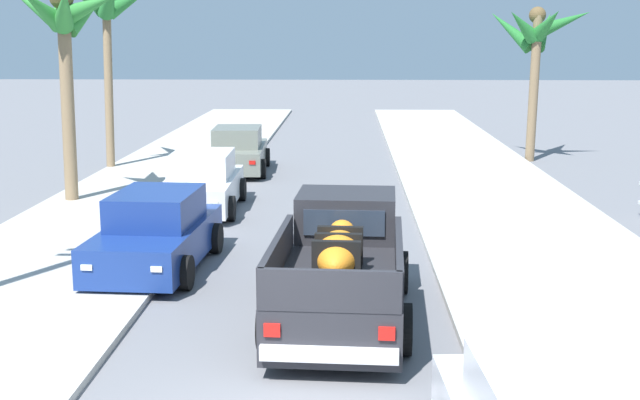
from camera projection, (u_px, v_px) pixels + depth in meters
name	position (u px, v px, depth m)	size (l,w,h in m)	color
sidewalk_left	(121.00, 212.00, 21.29)	(4.84, 60.00, 0.12)	#B2AFA8
sidewalk_right	(508.00, 214.00, 20.97)	(4.84, 60.00, 0.12)	#B2AFA8
curb_left	(160.00, 212.00, 21.26)	(0.16, 60.00, 0.10)	silver
curb_right	(468.00, 215.00, 21.00)	(0.16, 60.00, 0.10)	silver
pickup_truck	(342.00, 268.00, 13.37)	(2.41, 5.30, 1.80)	#28282D
car_left_near	(156.00, 233.00, 16.17)	(2.20, 4.33, 1.54)	navy
car_right_near	(238.00, 151.00, 27.75)	(2.17, 4.32, 1.54)	slate
car_left_mid	(202.00, 184.00, 21.66)	(2.09, 4.29, 1.54)	silver
palm_tree_left_fore	(105.00, 7.00, 27.51)	(3.66, 3.40, 6.55)	#846B4C
palm_tree_right_fore	(537.00, 36.00, 29.49)	(3.66, 3.81, 5.63)	#846B4C
palm_tree_left_mid	(64.00, 24.00, 21.78)	(3.18, 3.53, 5.89)	#846B4C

